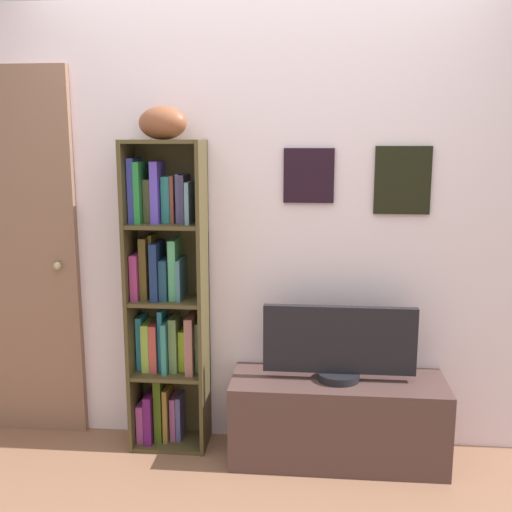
# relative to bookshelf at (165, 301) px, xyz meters

# --- Properties ---
(back_wall) EXTENTS (4.80, 0.08, 2.38)m
(back_wall) POSITION_rel_bookshelf_xyz_m (0.51, 0.13, 0.38)
(back_wall) COLOR silver
(back_wall) RESTS_ON ground
(bookshelf) EXTENTS (0.41, 0.26, 1.67)m
(bookshelf) POSITION_rel_bookshelf_xyz_m (0.00, 0.00, 0.00)
(bookshelf) COLOR #473D22
(bookshelf) RESTS_ON ground
(football) EXTENTS (0.33, 0.27, 0.17)m
(football) POSITION_rel_bookshelf_xyz_m (0.02, -0.03, 0.94)
(football) COLOR brown
(football) RESTS_ON bookshelf
(tv_stand) EXTENTS (1.11, 0.40, 0.44)m
(tv_stand) POSITION_rel_bookshelf_xyz_m (0.93, -0.11, -0.59)
(tv_stand) COLOR #4A3330
(tv_stand) RESTS_ON ground
(television) EXTENTS (0.78, 0.22, 0.39)m
(television) POSITION_rel_bookshelf_xyz_m (0.93, -0.10, -0.17)
(television) COLOR black
(television) RESTS_ON tv_stand
(door) EXTENTS (0.82, 0.09, 2.06)m
(door) POSITION_rel_bookshelf_xyz_m (-0.92, 0.07, 0.22)
(door) COLOR #86614E
(door) RESTS_ON ground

